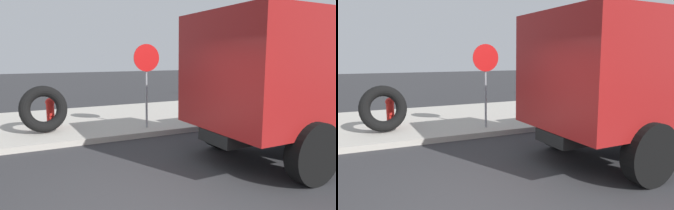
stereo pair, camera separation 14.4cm
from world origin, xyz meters
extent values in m
cube|color=#ADA89E|center=(0.00, 6.50, 0.07)|extent=(36.00, 5.00, 0.15)
cylinder|color=red|center=(-0.66, 5.71, 0.49)|extent=(0.22, 0.22, 0.68)
sphere|color=red|center=(-0.66, 5.71, 0.89)|extent=(0.25, 0.25, 0.25)
cylinder|color=red|center=(-0.66, 5.52, 0.57)|extent=(0.10, 0.17, 0.10)
cylinder|color=red|center=(-0.66, 5.91, 0.57)|extent=(0.10, 0.17, 0.10)
cylinder|color=red|center=(-0.66, 5.52, 0.49)|extent=(0.12, 0.17, 0.12)
torus|color=black|center=(-0.87, 5.18, 0.79)|extent=(1.31, 0.70, 1.28)
cylinder|color=gray|center=(1.83, 4.57, 1.33)|extent=(0.06, 0.06, 2.36)
cylinder|color=red|center=(1.83, 4.53, 2.13)|extent=(0.76, 0.02, 0.76)
cube|color=maroon|center=(2.70, 1.10, 1.90)|extent=(2.09, 2.57, 2.20)
cube|color=black|center=(5.20, 1.19, 0.67)|extent=(7.03, 1.15, 0.24)
cylinder|color=black|center=(2.94, -0.14, 0.55)|extent=(1.11, 0.34, 1.10)
cylinder|color=black|center=(2.85, 2.36, 0.55)|extent=(1.11, 0.34, 1.10)
camera|label=1|loc=(-1.53, -3.67, 2.18)|focal=33.66mm
camera|label=2|loc=(-1.40, -3.73, 2.18)|focal=33.66mm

